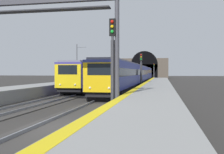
% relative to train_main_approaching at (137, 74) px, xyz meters
% --- Properties ---
extents(ground_plane, '(320.00, 320.00, 0.00)m').
position_rel_train_main_approaching_xyz_m(ground_plane, '(-37.57, -0.00, -2.15)').
color(ground_plane, '#302D2B').
extents(platform_right, '(112.00, 3.55, 1.10)m').
position_rel_train_main_approaching_xyz_m(platform_right, '(-37.57, -4.06, -1.60)').
color(platform_right, gray).
rests_on(platform_right, ground_plane).
extents(platform_right_edge_strip, '(112.00, 0.50, 0.01)m').
position_rel_train_main_approaching_xyz_m(platform_right_edge_strip, '(-37.57, -2.54, -1.05)').
color(platform_right_edge_strip, yellow).
rests_on(platform_right_edge_strip, platform_right).
extents(track_main_line, '(160.00, 2.97, 0.21)m').
position_rel_train_main_approaching_xyz_m(track_main_line, '(-37.57, -0.00, -2.11)').
color(track_main_line, '#383533').
rests_on(track_main_line, ground_plane).
extents(train_main_approaching, '(56.85, 3.09, 3.76)m').
position_rel_train_main_approaching_xyz_m(train_main_approaching, '(0.00, 0.00, 0.00)').
color(train_main_approaching, navy).
rests_on(train_main_approaching, ground_plane).
extents(train_adjacent_platform, '(55.94, 3.38, 3.77)m').
position_rel_train_main_approaching_xyz_m(train_adjacent_platform, '(4.15, 4.84, 0.02)').
color(train_adjacent_platform, navy).
rests_on(train_adjacent_platform, ground_plane).
extents(railway_signal_near, '(0.39, 0.38, 5.81)m').
position_rel_train_main_approaching_xyz_m(railway_signal_near, '(-32.99, -1.83, 1.34)').
color(railway_signal_near, '#38383D').
rests_on(railway_signal_near, ground_plane).
extents(railway_signal_mid, '(0.39, 0.38, 5.15)m').
position_rel_train_main_approaching_xyz_m(railway_signal_mid, '(-11.89, -1.83, 0.97)').
color(railway_signal_mid, '#38383D').
rests_on(railway_signal_mid, ground_plane).
extents(railway_signal_far, '(0.39, 0.38, 5.45)m').
position_rel_train_main_approaching_xyz_m(railway_signal_far, '(40.04, -1.83, 1.14)').
color(railway_signal_far, '#4C4C54').
rests_on(railway_signal_far, ground_plane).
extents(overhead_signal_gantry, '(0.70, 9.30, 7.34)m').
position_rel_train_main_approaching_xyz_m(overhead_signal_gantry, '(-32.89, 2.42, 3.44)').
color(overhead_signal_gantry, '#3F3F47').
rests_on(overhead_signal_gantry, ground_plane).
extents(tunnel_portal, '(2.73, 18.52, 10.73)m').
position_rel_train_main_approaching_xyz_m(tunnel_portal, '(55.21, 2.42, 1.84)').
color(tunnel_portal, '#51473D').
rests_on(tunnel_portal, ground_plane).
extents(catenary_mast_near, '(0.22, 1.93, 7.77)m').
position_rel_train_main_approaching_xyz_m(catenary_mast_near, '(-1.78, 11.05, 1.84)').
color(catenary_mast_near, '#595B60').
rests_on(catenary_mast_near, ground_plane).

